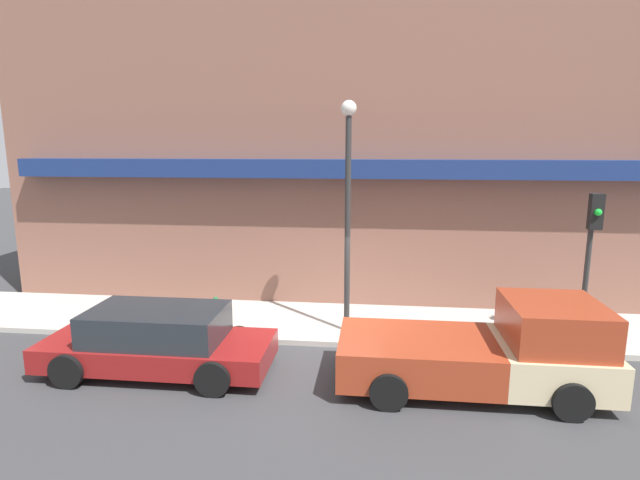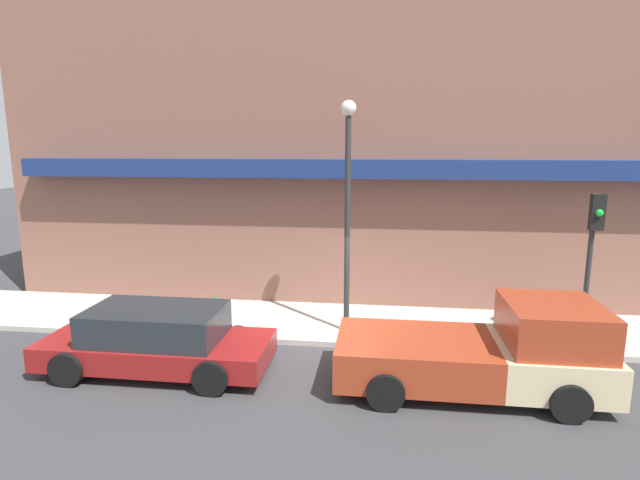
{
  "view_description": "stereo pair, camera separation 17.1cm",
  "coord_description": "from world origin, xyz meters",
  "px_view_note": "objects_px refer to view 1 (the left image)",
  "views": [
    {
      "loc": [
        1.04,
        -10.95,
        4.66
      ],
      "look_at": [
        -0.33,
        1.16,
        2.33
      ],
      "focal_mm": 28.0,
      "sensor_mm": 36.0,
      "label": 1
    },
    {
      "loc": [
        1.21,
        -10.92,
        4.66
      ],
      "look_at": [
        -0.33,
        1.16,
        2.33
      ],
      "focal_mm": 28.0,
      "sensor_mm": 36.0,
      "label": 2
    }
  ],
  "objects_px": {
    "street_lamp": "(348,191)",
    "parked_car": "(158,341)",
    "pickup_truck": "(489,351)",
    "traffic_light": "(591,241)",
    "fire_hydrant": "(216,311)"
  },
  "relations": [
    {
      "from": "fire_hydrant",
      "to": "parked_car",
      "type": "bearing_deg",
      "value": -100.15
    },
    {
      "from": "pickup_truck",
      "to": "parked_car",
      "type": "distance_m",
      "value": 6.65
    },
    {
      "from": "street_lamp",
      "to": "traffic_light",
      "type": "distance_m",
      "value": 5.63
    },
    {
      "from": "fire_hydrant",
      "to": "traffic_light",
      "type": "bearing_deg",
      "value": -0.48
    },
    {
      "from": "pickup_truck",
      "to": "parked_car",
      "type": "xyz_separation_m",
      "value": [
        -6.65,
        -0.0,
        -0.11
      ]
    },
    {
      "from": "pickup_truck",
      "to": "fire_hydrant",
      "type": "xyz_separation_m",
      "value": [
        -6.21,
        2.45,
        -0.28
      ]
    },
    {
      "from": "pickup_truck",
      "to": "street_lamp",
      "type": "height_order",
      "value": "street_lamp"
    },
    {
      "from": "pickup_truck",
      "to": "parked_car",
      "type": "relative_size",
      "value": 1.06
    },
    {
      "from": "parked_car",
      "to": "street_lamp",
      "type": "bearing_deg",
      "value": 34.81
    },
    {
      "from": "street_lamp",
      "to": "parked_car",
      "type": "bearing_deg",
      "value": -147.32
    },
    {
      "from": "parked_car",
      "to": "fire_hydrant",
      "type": "height_order",
      "value": "parked_car"
    },
    {
      "from": "parked_car",
      "to": "street_lamp",
      "type": "height_order",
      "value": "street_lamp"
    },
    {
      "from": "pickup_truck",
      "to": "traffic_light",
      "type": "xyz_separation_m",
      "value": [
        2.65,
        2.38,
        1.75
      ]
    },
    {
      "from": "parked_car",
      "to": "fire_hydrant",
      "type": "relative_size",
      "value": 6.39
    },
    {
      "from": "street_lamp",
      "to": "pickup_truck",
      "type": "bearing_deg",
      "value": -40.09
    }
  ]
}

